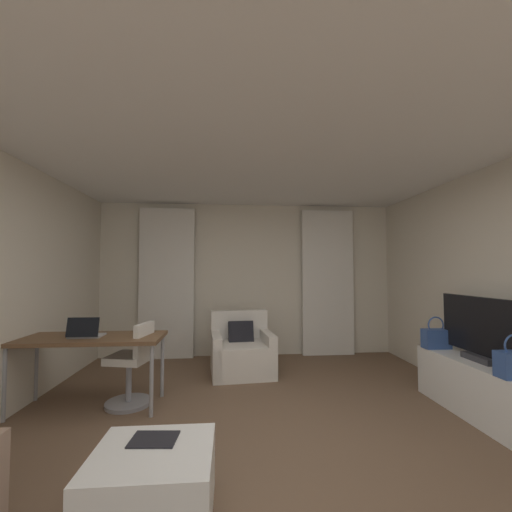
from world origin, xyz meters
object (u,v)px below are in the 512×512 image
at_px(magazine_open, 154,439).
at_px(laptop, 86,333).
at_px(tv_console, 482,388).
at_px(armchair, 242,353).
at_px(desk_chair, 132,368).
at_px(desk, 91,342).
at_px(handbag_primary, 436,338).
at_px(coffee_table, 152,486).
at_px(tv_flatscreen, 482,331).

bearing_deg(magazine_open, laptop, 125.36).
bearing_deg(laptop, tv_console, -6.71).
relative_size(armchair, desk_chair, 1.04).
relative_size(armchair, desk, 0.62).
distance_m(magazine_open, handbag_primary, 3.27).
relative_size(magazine_open, handbag_primary, 0.80).
bearing_deg(coffee_table, tv_flatscreen, 20.31).
bearing_deg(desk_chair, magazine_open, -69.38).
height_order(desk_chair, laptop, laptop).
bearing_deg(magazine_open, tv_flatscreen, 18.25).
distance_m(desk, coffee_table, 1.99).
height_order(coffee_table, magazine_open, magazine_open).
bearing_deg(handbag_primary, laptop, -179.23).
xyz_separation_m(desk, coffee_table, (1.03, -1.63, -0.48)).
relative_size(desk, tv_console, 1.08).
xyz_separation_m(coffee_table, tv_flatscreen, (2.97, 1.10, 0.64)).
bearing_deg(armchair, desk_chair, -140.97).
bearing_deg(tv_console, magazine_open, -161.45).
distance_m(desk, magazine_open, 1.84).
relative_size(tv_console, tv_flatscreen, 1.27).
height_order(armchair, magazine_open, armchair).
bearing_deg(armchair, laptop, -147.64).
height_order(laptop, tv_flatscreen, tv_flatscreen).
distance_m(coffee_table, magazine_open, 0.24).
distance_m(desk_chair, tv_console, 3.62).
bearing_deg(armchair, coffee_table, -103.03).
distance_m(armchair, coffee_table, 2.73).
bearing_deg(handbag_primary, desk_chair, 179.59).
height_order(magazine_open, handbag_primary, handbag_primary).
distance_m(desk, handbag_primary, 3.88).
height_order(armchair, tv_console, armchair).
height_order(armchair, laptop, laptop).
distance_m(desk_chair, handbag_primary, 3.47).
xyz_separation_m(desk, handbag_primary, (3.88, 0.02, -0.02)).
distance_m(armchair, tv_flatscreen, 2.88).
height_order(armchair, coffee_table, armchair).
bearing_deg(magazine_open, tv_console, 18.55).
bearing_deg(handbag_primary, tv_flatscreen, -77.63).
xyz_separation_m(desk_chair, magazine_open, (0.59, -1.56, 0.02)).
height_order(desk_chair, coffee_table, desk_chair).
xyz_separation_m(laptop, tv_console, (4.04, -0.48, -0.52)).
distance_m(laptop, coffee_table, 2.01).
relative_size(desk_chair, tv_console, 0.64).
height_order(coffee_table, handbag_primary, handbag_primary).
xyz_separation_m(armchair, desk, (-1.64, -1.03, 0.40)).
xyz_separation_m(laptop, magazine_open, (1.05, -1.48, -0.38)).
height_order(desk, handbag_primary, handbag_primary).
bearing_deg(desk, coffee_table, -57.77).
height_order(desk_chair, tv_console, desk_chair).
distance_m(armchair, magazine_open, 2.63).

